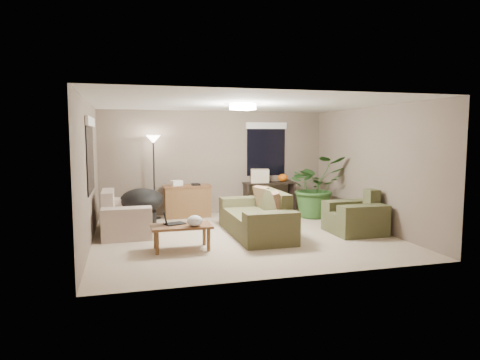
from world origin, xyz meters
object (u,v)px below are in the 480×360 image
object	(u,v)px
main_sofa	(257,219)
papasan_chair	(142,204)
loveseat	(125,218)
houseplant	(315,193)
cat_scratching_post	(345,214)
armchair	(355,218)
console_table	(269,195)
floor_lamp	(153,149)
coffee_table	(182,229)
desk	(187,201)

from	to	relation	value
main_sofa	papasan_chair	xyz separation A→B (m)	(-2.12, 1.39, 0.17)
main_sofa	loveseat	bearing A→B (deg)	162.06
houseplant	cat_scratching_post	distance (m)	0.97
armchair	papasan_chair	distance (m)	4.39
console_table	floor_lamp	distance (m)	3.06
main_sofa	console_table	bearing A→B (deg)	65.69
main_sofa	cat_scratching_post	distance (m)	2.20
main_sofa	coffee_table	xyz separation A→B (m)	(-1.56, -0.73, 0.06)
loveseat	papasan_chair	xyz separation A→B (m)	(0.36, 0.59, 0.17)
console_table	main_sofa	bearing A→B (deg)	-114.31
coffee_table	cat_scratching_post	world-z (taller)	cat_scratching_post
coffee_table	papasan_chair	size ratio (longest dim) A/B	0.96
cat_scratching_post	loveseat	bearing A→B (deg)	176.11
floor_lamp	houseplant	distance (m)	3.87
floor_lamp	cat_scratching_post	size ratio (longest dim) A/B	3.82
loveseat	armchair	xyz separation A→B (m)	(4.37, -1.19, 0.00)
console_table	desk	bearing A→B (deg)	-176.56
floor_lamp	papasan_chair	bearing A→B (deg)	-112.77
loveseat	houseplant	xyz separation A→B (m)	(4.31, 0.54, 0.27)
coffee_table	floor_lamp	distance (m)	3.13
loveseat	floor_lamp	bearing A→B (deg)	63.35
armchair	coffee_table	world-z (taller)	armchair
desk	floor_lamp	size ratio (longest dim) A/B	0.58
houseplant	cat_scratching_post	world-z (taller)	houseplant
coffee_table	papasan_chair	world-z (taller)	papasan_chair
coffee_table	console_table	distance (m)	3.95
loveseat	houseplant	size ratio (longest dim) A/B	1.10
papasan_chair	houseplant	world-z (taller)	houseplant
console_table	cat_scratching_post	distance (m)	2.10
main_sofa	console_table	xyz separation A→B (m)	(1.02, 2.25, 0.14)
coffee_table	houseplant	xyz separation A→B (m)	(3.40, 2.07, 0.21)
houseplant	floor_lamp	bearing A→B (deg)	167.77
coffee_table	houseplant	size ratio (longest dim) A/B	0.69
desk	armchair	bearing A→B (deg)	-40.50
coffee_table	floor_lamp	xyz separation A→B (m)	(-0.25, 2.86, 1.24)
console_table	cat_scratching_post	bearing A→B (deg)	-57.47
coffee_table	houseplant	bearing A→B (deg)	31.40
console_table	cat_scratching_post	size ratio (longest dim) A/B	2.60
loveseat	cat_scratching_post	distance (m)	4.63
loveseat	desk	size ratio (longest dim) A/B	1.45
main_sofa	houseplant	xyz separation A→B (m)	(1.84, 1.34, 0.27)
floor_lamp	cat_scratching_post	distance (m)	4.50
papasan_chair	main_sofa	bearing A→B (deg)	-33.19
main_sofa	floor_lamp	size ratio (longest dim) A/B	1.15
loveseat	desk	distance (m)	1.95
houseplant	armchair	bearing A→B (deg)	-88.22
main_sofa	floor_lamp	world-z (taller)	floor_lamp
papasan_chair	floor_lamp	size ratio (longest dim) A/B	0.54
coffee_table	cat_scratching_post	xyz separation A→B (m)	(3.71, 1.22, -0.14)
loveseat	floor_lamp	size ratio (longest dim) A/B	0.84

